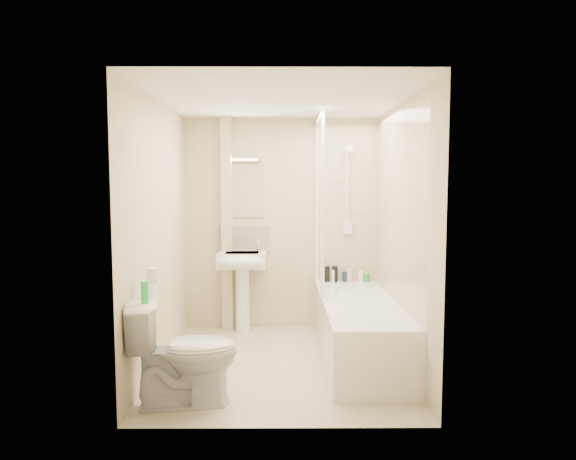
{
  "coord_description": "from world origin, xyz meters",
  "views": [
    {
      "loc": [
        0.04,
        -4.6,
        1.65
      ],
      "look_at": [
        0.07,
        0.2,
        1.23
      ],
      "focal_mm": 32.0,
      "sensor_mm": 36.0,
      "label": 1
    }
  ],
  "objects": [
    {
      "name": "shower_fixture",
      "position": [
        0.75,
        1.19,
        1.55
      ],
      "size": [
        0.1,
        0.16,
        0.99
      ],
      "color": "white",
      "rests_on": "wall_back"
    },
    {
      "name": "wall_left",
      "position": [
        -1.1,
        0.0,
        1.2
      ],
      "size": [
        0.02,
        2.5,
        2.4
      ],
      "primitive_type": "cube",
      "color": "beige",
      "rests_on": "ground"
    },
    {
      "name": "splashback",
      "position": [
        -0.44,
        1.24,
        1.03
      ],
      "size": [
        0.6,
        0.02,
        0.3
      ],
      "primitive_type": "cube",
      "color": "beige",
      "rests_on": "wall_back"
    },
    {
      "name": "pedestal_sink",
      "position": [
        -0.44,
        1.01,
        0.72
      ],
      "size": [
        0.53,
        0.49,
        1.03
      ],
      "color": "white",
      "rests_on": "ground"
    },
    {
      "name": "toilet_roll_lower",
      "position": [
        -0.98,
        -0.79,
        0.86
      ],
      "size": [
        0.11,
        0.11,
        0.11
      ],
      "primitive_type": "cylinder",
      "color": "white",
      "rests_on": "toilet"
    },
    {
      "name": "bottle_white_b",
      "position": [
        0.9,
        1.16,
        0.62
      ],
      "size": [
        0.06,
        0.06,
        0.13
      ],
      "primitive_type": "cylinder",
      "color": "white",
      "rests_on": "bathtub"
    },
    {
      "name": "mirror",
      "position": [
        -0.44,
        1.24,
        1.58
      ],
      "size": [
        0.46,
        0.01,
        0.6
      ],
      "primitive_type": "cube",
      "color": "white",
      "rests_on": "wall_back"
    },
    {
      "name": "toilet",
      "position": [
        -0.72,
        -0.85,
        0.4
      ],
      "size": [
        0.65,
        0.9,
        0.8
      ],
      "primitive_type": "imported",
      "rotation": [
        0.0,
        0.0,
        1.7
      ],
      "color": "white",
      "rests_on": "ground"
    },
    {
      "name": "bottle_black_a",
      "position": [
        0.52,
        1.16,
        0.64
      ],
      "size": [
        0.06,
        0.06,
        0.18
      ],
      "primitive_type": "cylinder",
      "color": "black",
      "rests_on": "bathtub"
    },
    {
      "name": "bottle_cream",
      "position": [
        0.77,
        1.16,
        0.63
      ],
      "size": [
        0.06,
        0.06,
        0.15
      ],
      "primitive_type": "cylinder",
      "color": "beige",
      "rests_on": "bathtub"
    },
    {
      "name": "bottle_blue",
      "position": [
        0.71,
        1.16,
        0.61
      ],
      "size": [
        0.05,
        0.05,
        0.11
      ],
      "primitive_type": "cylinder",
      "color": "#122051",
      "rests_on": "bathtub"
    },
    {
      "name": "strip_light",
      "position": [
        -0.44,
        1.22,
        1.95
      ],
      "size": [
        0.42,
        0.07,
        0.07
      ],
      "primitive_type": "cube",
      "color": "silver",
      "rests_on": "wall_back"
    },
    {
      "name": "bathtub",
      "position": [
        0.75,
        0.2,
        0.29
      ],
      "size": [
        0.7,
        2.1,
        0.55
      ],
      "color": "white",
      "rests_on": "ground"
    },
    {
      "name": "tile_right",
      "position": [
        1.09,
        0.2,
        1.42
      ],
      "size": [
        0.01,
        2.1,
        1.75
      ],
      "primitive_type": "cube",
      "color": "beige",
      "rests_on": "wall_right"
    },
    {
      "name": "wall_back",
      "position": [
        0.0,
        1.25,
        1.2
      ],
      "size": [
        2.2,
        0.02,
        2.4
      ],
      "primitive_type": "cube",
      "color": "beige",
      "rests_on": "ground"
    },
    {
      "name": "wall_right",
      "position": [
        1.1,
        0.0,
        1.2
      ],
      "size": [
        0.02,
        2.5,
        2.4
      ],
      "primitive_type": "cube",
      "color": "beige",
      "rests_on": "ground"
    },
    {
      "name": "bottle_white_a",
      "position": [
        0.6,
        1.16,
        0.62
      ],
      "size": [
        0.06,
        0.06,
        0.14
      ],
      "primitive_type": "cylinder",
      "color": "white",
      "rests_on": "bathtub"
    },
    {
      "name": "tile_back",
      "position": [
        0.75,
        1.24,
        1.42
      ],
      "size": [
        0.7,
        0.01,
        1.75
      ],
      "primitive_type": "cube",
      "color": "beige",
      "rests_on": "wall_back"
    },
    {
      "name": "toilet_roll_upper",
      "position": [
        -0.96,
        -0.75,
        0.97
      ],
      "size": [
        0.1,
        0.1,
        0.11
      ],
      "primitive_type": "cylinder",
      "color": "white",
      "rests_on": "toilet_roll_lower"
    },
    {
      "name": "floor",
      "position": [
        0.0,
        0.0,
        0.0
      ],
      "size": [
        2.5,
        2.5,
        0.0
      ],
      "primitive_type": "plane",
      "color": "beige",
      "rests_on": "ground"
    },
    {
      "name": "bottle_black_b",
      "position": [
        0.61,
        1.16,
        0.64
      ],
      "size": [
        0.07,
        0.07,
        0.18
      ],
      "primitive_type": "cylinder",
      "color": "black",
      "rests_on": "bathtub"
    },
    {
      "name": "ceiling",
      "position": [
        0.0,
        0.0,
        2.4
      ],
      "size": [
        2.2,
        2.5,
        0.02
      ],
      "primitive_type": "cube",
      "color": "white",
      "rests_on": "wall_back"
    },
    {
      "name": "pipe_boxing",
      "position": [
        -0.62,
        1.19,
        1.2
      ],
      "size": [
        0.12,
        0.12,
        2.4
      ],
      "primitive_type": "cube",
      "color": "beige",
      "rests_on": "ground"
    },
    {
      "name": "bottle_green",
      "position": [
        0.97,
        1.16,
        0.59
      ],
      "size": [
        0.07,
        0.07,
        0.09
      ],
      "primitive_type": "cylinder",
      "color": "green",
      "rests_on": "bathtub"
    },
    {
      "name": "shower_screen",
      "position": [
        0.4,
        0.8,
        1.45
      ],
      "size": [
        0.04,
        0.92,
        1.8
      ],
      "color": "white",
      "rests_on": "bathtub"
    },
    {
      "name": "green_bottle",
      "position": [
        -0.97,
        -0.98,
        0.88
      ],
      "size": [
        0.06,
        0.06,
        0.16
      ],
      "primitive_type": "cylinder",
      "color": "green",
      "rests_on": "toilet"
    }
  ]
}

